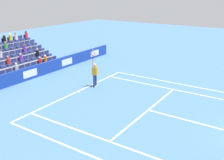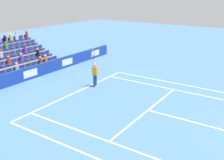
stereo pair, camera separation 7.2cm
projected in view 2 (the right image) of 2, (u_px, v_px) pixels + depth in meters
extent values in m
cube|color=white|center=(77.00, 92.00, 18.45)|extent=(10.97, 0.10, 0.01)
cube|color=white|center=(148.00, 110.00, 15.57)|extent=(8.23, 0.10, 0.01)
cube|color=white|center=(203.00, 125.00, 13.90)|extent=(0.10, 6.40, 0.01)
cube|color=white|center=(117.00, 145.00, 12.09)|extent=(0.10, 11.89, 0.01)
cube|color=white|center=(180.00, 91.00, 18.58)|extent=(0.10, 11.89, 0.01)
cube|color=white|center=(100.00, 160.00, 11.01)|extent=(0.10, 11.89, 0.01)
cube|color=white|center=(186.00, 85.00, 19.66)|extent=(0.10, 11.89, 0.01)
cube|color=white|center=(78.00, 92.00, 18.39)|extent=(0.10, 0.20, 0.01)
cube|color=#193899|center=(30.00, 73.00, 20.86)|extent=(21.27, 0.20, 1.03)
cube|color=white|center=(95.00, 53.00, 27.51)|extent=(1.36, 0.01, 0.57)
cube|color=white|center=(67.00, 62.00, 24.16)|extent=(1.36, 0.01, 0.57)
cube|color=white|center=(31.00, 73.00, 20.80)|extent=(1.36, 0.01, 0.57)
cylinder|color=navy|center=(96.00, 80.00, 19.38)|extent=(0.16, 0.16, 0.90)
cylinder|color=navy|center=(94.00, 81.00, 19.17)|extent=(0.16, 0.16, 0.90)
cube|color=white|center=(96.00, 85.00, 19.52)|extent=(0.17, 0.28, 0.08)
cube|color=white|center=(94.00, 87.00, 19.31)|extent=(0.17, 0.28, 0.08)
cube|color=orange|center=(95.00, 71.00, 19.04)|extent=(0.29, 0.40, 0.60)
sphere|color=#D3A884|center=(95.00, 65.00, 18.89)|extent=(0.24, 0.24, 0.24)
cylinder|color=#D3A884|center=(93.00, 64.00, 18.65)|extent=(0.09, 0.09, 0.62)
cylinder|color=#D3A884|center=(97.00, 70.00, 19.20)|extent=(0.09, 0.09, 0.56)
cylinder|color=black|center=(93.00, 57.00, 18.50)|extent=(0.04, 0.04, 0.28)
torus|color=red|center=(93.00, 54.00, 18.41)|extent=(0.09, 0.31, 0.31)
sphere|color=#D1E533|center=(93.00, 50.00, 18.32)|extent=(0.07, 0.07, 0.07)
cube|color=gray|center=(21.00, 74.00, 21.52)|extent=(8.68, 0.95, 0.42)
cube|color=navy|center=(56.00, 60.00, 24.60)|extent=(0.48, 0.44, 0.20)
cube|color=navy|center=(55.00, 58.00, 24.62)|extent=(0.48, 0.04, 0.30)
cube|color=navy|center=(52.00, 62.00, 24.11)|extent=(0.48, 0.44, 0.20)
cube|color=navy|center=(50.00, 59.00, 24.13)|extent=(0.48, 0.04, 0.30)
cube|color=navy|center=(46.00, 63.00, 23.62)|extent=(0.48, 0.44, 0.20)
cube|color=navy|center=(45.00, 60.00, 23.65)|extent=(0.48, 0.04, 0.30)
cube|color=navy|center=(41.00, 65.00, 23.13)|extent=(0.48, 0.44, 0.20)
cube|color=navy|center=(39.00, 62.00, 23.16)|extent=(0.48, 0.04, 0.30)
cube|color=navy|center=(36.00, 66.00, 22.64)|extent=(0.48, 0.44, 0.20)
cube|color=navy|center=(34.00, 63.00, 22.67)|extent=(0.48, 0.04, 0.30)
cube|color=navy|center=(30.00, 68.00, 22.15)|extent=(0.48, 0.44, 0.20)
cube|color=navy|center=(28.00, 65.00, 22.18)|extent=(0.48, 0.04, 0.30)
cube|color=navy|center=(24.00, 70.00, 21.66)|extent=(0.48, 0.44, 0.20)
cube|color=navy|center=(22.00, 67.00, 21.69)|extent=(0.48, 0.04, 0.30)
cube|color=navy|center=(18.00, 72.00, 21.18)|extent=(0.48, 0.44, 0.20)
cube|color=navy|center=(16.00, 68.00, 21.20)|extent=(0.48, 0.04, 0.30)
cube|color=navy|center=(11.00, 74.00, 20.69)|extent=(0.48, 0.44, 0.20)
cube|color=navy|center=(9.00, 70.00, 20.71)|extent=(0.48, 0.04, 0.30)
cube|color=navy|center=(4.00, 76.00, 20.20)|extent=(0.48, 0.44, 0.20)
cube|color=navy|center=(2.00, 72.00, 20.22)|extent=(0.48, 0.04, 0.30)
cube|color=gray|center=(14.00, 70.00, 21.95)|extent=(8.68, 0.95, 0.84)
cube|color=navy|center=(49.00, 55.00, 24.96)|extent=(0.48, 0.44, 0.20)
cube|color=navy|center=(47.00, 52.00, 24.98)|extent=(0.48, 0.04, 0.30)
cube|color=navy|center=(44.00, 56.00, 24.47)|extent=(0.48, 0.44, 0.20)
cube|color=navy|center=(42.00, 53.00, 24.50)|extent=(0.48, 0.04, 0.30)
cube|color=navy|center=(39.00, 57.00, 23.98)|extent=(0.48, 0.44, 0.20)
cube|color=navy|center=(37.00, 54.00, 24.01)|extent=(0.48, 0.04, 0.30)
cube|color=navy|center=(33.00, 59.00, 23.49)|extent=(0.48, 0.44, 0.20)
cube|color=navy|center=(32.00, 56.00, 23.52)|extent=(0.48, 0.04, 0.30)
cube|color=navy|center=(28.00, 60.00, 23.00)|extent=(0.48, 0.44, 0.20)
cube|color=navy|center=(26.00, 57.00, 23.03)|extent=(0.48, 0.04, 0.30)
cube|color=navy|center=(22.00, 62.00, 22.52)|extent=(0.48, 0.44, 0.20)
cube|color=navy|center=(20.00, 59.00, 22.54)|extent=(0.48, 0.04, 0.30)
cube|color=navy|center=(16.00, 63.00, 22.03)|extent=(0.48, 0.44, 0.20)
cube|color=navy|center=(14.00, 60.00, 22.05)|extent=(0.48, 0.04, 0.30)
cube|color=navy|center=(10.00, 65.00, 21.54)|extent=(0.48, 0.44, 0.20)
cube|color=navy|center=(8.00, 62.00, 21.56)|extent=(0.48, 0.04, 0.30)
cube|color=navy|center=(3.00, 67.00, 21.05)|extent=(0.48, 0.44, 0.20)
cube|color=navy|center=(1.00, 63.00, 21.07)|extent=(0.48, 0.04, 0.30)
cube|color=gray|center=(6.00, 66.00, 22.38)|extent=(8.68, 0.95, 1.26)
cube|color=navy|center=(42.00, 49.00, 25.32)|extent=(0.48, 0.44, 0.20)
cube|color=navy|center=(40.00, 46.00, 25.35)|extent=(0.48, 0.04, 0.30)
cube|color=navy|center=(37.00, 50.00, 24.83)|extent=(0.48, 0.44, 0.20)
cube|color=navy|center=(35.00, 48.00, 24.86)|extent=(0.48, 0.04, 0.30)
cube|color=navy|center=(31.00, 52.00, 24.34)|extent=(0.48, 0.44, 0.20)
cube|color=navy|center=(30.00, 49.00, 24.37)|extent=(0.48, 0.04, 0.30)
cube|color=navy|center=(26.00, 53.00, 23.85)|extent=(0.48, 0.44, 0.20)
cube|color=navy|center=(24.00, 50.00, 23.88)|extent=(0.48, 0.04, 0.30)
cube|color=navy|center=(20.00, 54.00, 23.37)|extent=(0.48, 0.44, 0.20)
cube|color=navy|center=(18.00, 51.00, 23.39)|extent=(0.48, 0.04, 0.30)
cube|color=navy|center=(14.00, 56.00, 22.88)|extent=(0.48, 0.44, 0.20)
cube|color=navy|center=(13.00, 52.00, 22.90)|extent=(0.48, 0.04, 0.30)
cube|color=navy|center=(8.00, 57.00, 22.39)|extent=(0.48, 0.44, 0.20)
cube|color=navy|center=(6.00, 54.00, 22.41)|extent=(0.48, 0.04, 0.30)
cube|color=navy|center=(2.00, 58.00, 21.90)|extent=(0.48, 0.44, 0.20)
cube|color=navy|center=(0.00, 55.00, 21.92)|extent=(0.48, 0.04, 0.30)
cube|color=navy|center=(34.00, 44.00, 25.68)|extent=(0.48, 0.44, 0.20)
cube|color=navy|center=(33.00, 41.00, 25.71)|extent=(0.48, 0.04, 0.30)
cube|color=navy|center=(29.00, 45.00, 25.19)|extent=(0.48, 0.44, 0.20)
cube|color=navy|center=(28.00, 42.00, 25.22)|extent=(0.48, 0.04, 0.30)
cube|color=navy|center=(24.00, 46.00, 24.71)|extent=(0.48, 0.44, 0.20)
cube|color=navy|center=(22.00, 43.00, 24.73)|extent=(0.48, 0.04, 0.30)
cube|color=navy|center=(19.00, 47.00, 24.22)|extent=(0.48, 0.44, 0.20)
cube|color=navy|center=(17.00, 44.00, 24.24)|extent=(0.48, 0.04, 0.30)
cube|color=navy|center=(13.00, 48.00, 23.73)|extent=(0.48, 0.44, 0.20)
cube|color=navy|center=(11.00, 45.00, 23.75)|extent=(0.48, 0.04, 0.30)
cube|color=navy|center=(7.00, 50.00, 23.24)|extent=(0.48, 0.44, 0.20)
cube|color=navy|center=(5.00, 46.00, 23.26)|extent=(0.48, 0.04, 0.30)
cube|color=navy|center=(1.00, 51.00, 22.75)|extent=(0.48, 0.44, 0.20)
cube|color=navy|center=(28.00, 39.00, 26.04)|extent=(0.48, 0.44, 0.20)
cube|color=navy|center=(26.00, 36.00, 26.07)|extent=(0.48, 0.04, 0.30)
cube|color=navy|center=(22.00, 40.00, 25.56)|extent=(0.48, 0.44, 0.20)
cube|color=navy|center=(21.00, 37.00, 25.58)|extent=(0.48, 0.04, 0.30)
cube|color=navy|center=(17.00, 41.00, 25.07)|extent=(0.48, 0.44, 0.20)
cube|color=navy|center=(15.00, 38.00, 25.09)|extent=(0.48, 0.04, 0.30)
cube|color=navy|center=(12.00, 42.00, 24.58)|extent=(0.48, 0.44, 0.20)
cube|color=navy|center=(10.00, 39.00, 24.60)|extent=(0.48, 0.04, 0.30)
cube|color=navy|center=(6.00, 43.00, 24.09)|extent=(0.48, 0.44, 0.20)
cube|color=navy|center=(4.00, 40.00, 24.11)|extent=(0.48, 0.04, 0.30)
cube|color=navy|center=(0.00, 44.00, 23.60)|extent=(0.48, 0.44, 0.20)
cylinder|color=purple|center=(25.00, 49.00, 23.77)|extent=(0.28, 0.28, 0.50)
sphere|color=brown|center=(25.00, 45.00, 23.66)|extent=(0.20, 0.20, 0.20)
cylinder|color=yellow|center=(11.00, 38.00, 24.50)|extent=(0.28, 0.28, 0.47)
sphere|color=beige|center=(10.00, 34.00, 24.39)|extent=(0.20, 0.20, 0.20)
cylinder|color=white|center=(1.00, 54.00, 21.82)|extent=(0.28, 0.28, 0.47)
sphere|color=brown|center=(0.00, 50.00, 21.71)|extent=(0.20, 0.20, 0.20)
cylinder|color=red|center=(27.00, 35.00, 25.96)|extent=(0.28, 0.28, 0.51)
sphere|color=brown|center=(26.00, 31.00, 25.84)|extent=(0.20, 0.20, 0.20)
cylinder|color=white|center=(16.00, 37.00, 24.98)|extent=(0.28, 0.28, 0.52)
sphere|color=#9E7251|center=(16.00, 33.00, 24.86)|extent=(0.20, 0.20, 0.20)
cylinder|color=orange|center=(46.00, 60.00, 23.54)|extent=(0.28, 0.28, 0.48)
sphere|color=beige|center=(45.00, 56.00, 23.43)|extent=(0.20, 0.20, 0.20)
cylinder|color=red|center=(40.00, 61.00, 23.05)|extent=(0.28, 0.28, 0.45)
sphere|color=#D3A884|center=(40.00, 58.00, 22.95)|extent=(0.20, 0.20, 0.20)
cylinder|color=purple|center=(21.00, 58.00, 22.44)|extent=(0.28, 0.28, 0.44)
sphere|color=#D3A884|center=(21.00, 54.00, 22.34)|extent=(0.20, 0.20, 0.20)
cylinder|color=white|center=(17.00, 68.00, 21.10)|extent=(0.28, 0.28, 0.45)
sphere|color=beige|center=(16.00, 64.00, 20.99)|extent=(0.20, 0.20, 0.20)
cylinder|color=black|center=(5.00, 39.00, 24.01)|extent=(0.28, 0.28, 0.48)
sphere|color=#9E7251|center=(4.00, 35.00, 23.90)|extent=(0.20, 0.20, 0.20)
cylinder|color=red|center=(9.00, 61.00, 21.45)|extent=(0.28, 0.28, 0.47)
sphere|color=#9E7251|center=(8.00, 57.00, 21.35)|extent=(0.20, 0.20, 0.20)
cylinder|color=green|center=(6.00, 46.00, 23.16)|extent=(0.28, 0.28, 0.42)
sphere|color=#9E7251|center=(6.00, 42.00, 23.06)|extent=(0.20, 0.20, 0.20)
cylinder|color=black|center=(38.00, 53.00, 23.89)|extent=(0.28, 0.28, 0.54)
sphere|color=#D3A884|center=(38.00, 49.00, 23.77)|extent=(0.20, 0.20, 0.20)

